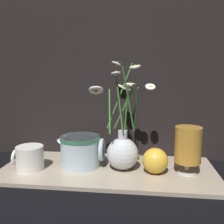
% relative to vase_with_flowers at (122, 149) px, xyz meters
% --- Properties ---
extents(ground_plane, '(6.00, 6.00, 0.00)m').
position_rel_vase_with_flowers_xyz_m(ground_plane, '(-0.05, 0.00, -0.08)').
color(ground_plane, black).
extents(shelf, '(0.70, 0.30, 0.01)m').
position_rel_vase_with_flowers_xyz_m(shelf, '(-0.05, 0.00, -0.07)').
color(shelf, tan).
rests_on(shelf, ground_plane).
extents(backdrop_wall, '(1.20, 0.02, 1.10)m').
position_rel_vase_with_flowers_xyz_m(backdrop_wall, '(-0.05, 0.16, 0.47)').
color(backdrop_wall, black).
rests_on(backdrop_wall, ground_plane).
extents(vase_with_flowers, '(0.21, 0.16, 0.35)m').
position_rel_vase_with_flowers_xyz_m(vase_with_flowers, '(0.00, 0.00, 0.00)').
color(vase_with_flowers, silver).
rests_on(vase_with_flowers, shelf).
extents(yellow_mug, '(0.10, 0.09, 0.08)m').
position_rel_vase_with_flowers_xyz_m(yellow_mug, '(-0.30, -0.04, -0.03)').
color(yellow_mug, silver).
rests_on(yellow_mug, shelf).
extents(ceramic_pitcher, '(0.16, 0.13, 0.12)m').
position_rel_vase_with_flowers_xyz_m(ceramic_pitcher, '(-0.14, 0.01, -0.01)').
color(ceramic_pitcher, silver).
rests_on(ceramic_pitcher, shelf).
extents(tea_glass, '(0.08, 0.08, 0.15)m').
position_rel_vase_with_flowers_xyz_m(tea_glass, '(0.20, -0.01, 0.02)').
color(tea_glass, silver).
rests_on(tea_glass, shelf).
extents(orange_fruit, '(0.08, 0.08, 0.09)m').
position_rel_vase_with_flowers_xyz_m(orange_fruit, '(0.10, -0.02, -0.03)').
color(orange_fruit, gold).
rests_on(orange_fruit, shelf).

